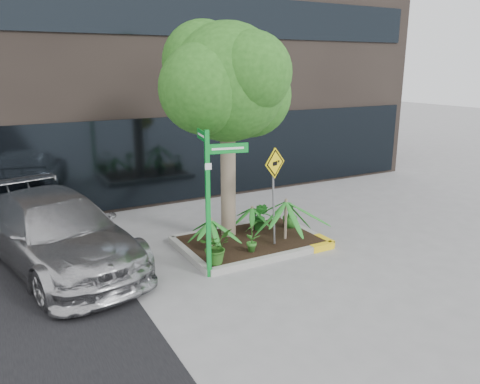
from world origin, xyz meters
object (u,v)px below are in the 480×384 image
street_sign_post (210,188)px  cattle_sign (274,180)px  parked_car (58,232)px  tree (227,83)px

street_sign_post → cattle_sign: street_sign_post is taller
cattle_sign → parked_car: bearing=142.0°
parked_car → cattle_sign: size_ratio=2.34×
tree → cattle_sign: bearing=-59.4°
street_sign_post → tree: bearing=64.6°
parked_car → street_sign_post: (2.65, -1.97, 1.08)m
tree → parked_car: 4.93m
tree → parked_car: bearing=174.7°
tree → street_sign_post: bearing=-127.3°
tree → cattle_sign: (0.63, -1.07, -2.11)m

